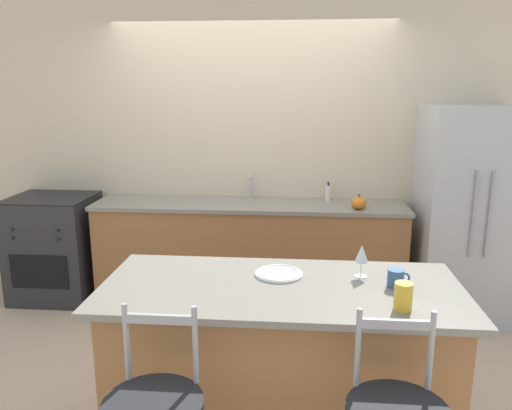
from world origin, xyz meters
TOP-DOWN VIEW (x-y plane):
  - ground_plane at (0.00, 0.00)m, footprint 18.00×18.00m
  - wall_back at (0.00, 0.64)m, footprint 6.00×0.07m
  - back_counter at (0.00, 0.35)m, footprint 2.75×0.62m
  - sink_faucet at (0.00, 0.53)m, footprint 0.02×0.13m
  - kitchen_island at (0.35, -1.54)m, footprint 1.86×0.83m
  - refrigerator at (1.82, 0.25)m, footprint 0.73×0.77m
  - oven_range at (-1.81, 0.30)m, footprint 0.72×0.66m
  - dinner_plate at (0.34, -1.40)m, footprint 0.26×0.26m
  - wine_glass at (0.78, -1.38)m, footprint 0.07×0.07m
  - coffee_mug at (0.94, -1.51)m, footprint 0.12×0.08m
  - tumbler_cup at (0.92, -1.78)m, footprint 0.08×0.08m
  - pumpkin_decoration at (0.94, 0.18)m, footprint 0.13×0.13m
  - soap_bottle at (0.70, 0.48)m, footprint 0.05×0.05m

SIDE VIEW (x-z plane):
  - ground_plane at x=0.00m, z-range 0.00..0.00m
  - back_counter at x=0.00m, z-range 0.00..0.94m
  - kitchen_island at x=0.35m, z-range 0.00..0.94m
  - oven_range at x=-1.81m, z-range 0.00..0.96m
  - refrigerator at x=1.82m, z-range 0.00..1.79m
  - dinner_plate at x=0.34m, z-range 0.94..0.95m
  - coffee_mug at x=0.94m, z-range 0.94..1.03m
  - pumpkin_decoration at x=0.94m, z-range 0.92..1.05m
  - tumbler_cup at x=0.92m, z-range 0.94..1.07m
  - soap_bottle at x=0.70m, z-range 0.92..1.09m
  - wine_glass at x=0.78m, z-range 0.97..1.15m
  - sink_faucet at x=0.00m, z-range 0.96..1.18m
  - wall_back at x=0.00m, z-range 0.00..2.70m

